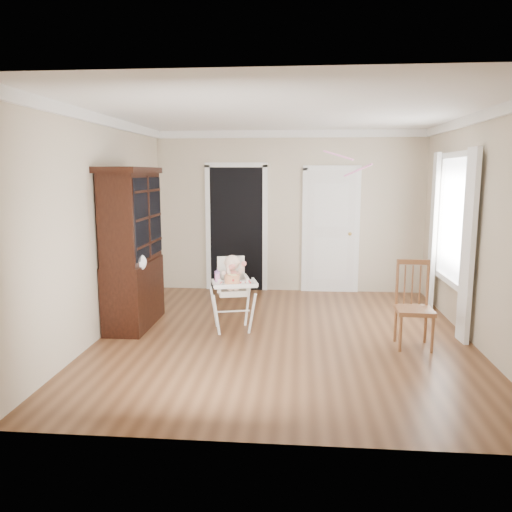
# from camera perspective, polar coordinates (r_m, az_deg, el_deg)

# --- Properties ---
(floor) EXTENTS (5.00, 5.00, 0.00)m
(floor) POSITION_cam_1_polar(r_m,az_deg,el_deg) (6.28, 3.18, -9.16)
(floor) COLOR #52311C
(floor) RESTS_ON ground
(ceiling) EXTENTS (5.00, 5.00, 0.00)m
(ceiling) POSITION_cam_1_polar(r_m,az_deg,el_deg) (5.99, 3.43, 16.11)
(ceiling) COLOR white
(ceiling) RESTS_ON wall_back
(wall_back) EXTENTS (4.50, 0.00, 4.50)m
(wall_back) POSITION_cam_1_polar(r_m,az_deg,el_deg) (8.48, 3.82, 5.01)
(wall_back) COLOR #C6B39A
(wall_back) RESTS_ON floor
(wall_left) EXTENTS (0.00, 5.00, 5.00)m
(wall_left) POSITION_cam_1_polar(r_m,az_deg,el_deg) (6.46, -17.11, 3.23)
(wall_left) COLOR #C6B39A
(wall_left) RESTS_ON floor
(wall_right) EXTENTS (0.00, 5.00, 5.00)m
(wall_right) POSITION_cam_1_polar(r_m,az_deg,el_deg) (6.33, 24.12, 2.71)
(wall_right) COLOR #C6B39A
(wall_right) RESTS_ON floor
(crown_molding) EXTENTS (4.50, 5.00, 0.12)m
(crown_molding) POSITION_cam_1_polar(r_m,az_deg,el_deg) (5.99, 3.42, 15.54)
(crown_molding) COLOR white
(crown_molding) RESTS_ON ceiling
(doorway) EXTENTS (1.06, 0.05, 2.22)m
(doorway) POSITION_cam_1_polar(r_m,az_deg,el_deg) (8.55, -2.25, 3.44)
(doorway) COLOR black
(doorway) RESTS_ON wall_back
(closet_door) EXTENTS (0.96, 0.09, 2.13)m
(closet_door) POSITION_cam_1_polar(r_m,az_deg,el_deg) (8.50, 8.53, 2.74)
(closet_door) COLOR white
(closet_door) RESTS_ON wall_back
(window_right) EXTENTS (0.13, 1.84, 2.30)m
(window_right) POSITION_cam_1_polar(r_m,az_deg,el_deg) (7.08, 21.45, 2.99)
(window_right) COLOR white
(window_right) RESTS_ON wall_right
(high_chair) EXTENTS (0.69, 0.79, 0.96)m
(high_chair) POSITION_cam_1_polar(r_m,az_deg,el_deg) (6.37, -2.71, -3.35)
(high_chair) COLOR white
(high_chair) RESTS_ON floor
(baby) EXTENTS (0.32, 0.24, 0.46)m
(baby) POSITION_cam_1_polar(r_m,az_deg,el_deg) (6.36, -2.74, -1.97)
(baby) COLOR beige
(baby) RESTS_ON high_chair
(cake) EXTENTS (0.23, 0.23, 0.11)m
(cake) POSITION_cam_1_polar(r_m,az_deg,el_deg) (6.12, -2.75, -2.65)
(cake) COLOR silver
(cake) RESTS_ON high_chair
(sippy_cup) EXTENTS (0.07, 0.07, 0.17)m
(sippy_cup) POSITION_cam_1_polar(r_m,az_deg,el_deg) (6.23, -4.45, -2.29)
(sippy_cup) COLOR pink
(sippy_cup) RESTS_ON high_chair
(china_cabinet) EXTENTS (0.55, 1.23, 2.08)m
(china_cabinet) POSITION_cam_1_polar(r_m,az_deg,el_deg) (6.68, -13.92, 0.89)
(china_cabinet) COLOR black
(china_cabinet) RESTS_ON floor
(dining_chair) EXTENTS (0.42, 0.42, 1.01)m
(dining_chair) POSITION_cam_1_polar(r_m,az_deg,el_deg) (6.09, 17.59, -5.60)
(dining_chair) COLOR brown
(dining_chair) RESTS_ON floor
(streamer) EXTENTS (0.39, 0.34, 0.15)m
(streamer) POSITION_cam_1_polar(r_m,az_deg,el_deg) (6.97, 9.36, 11.29)
(streamer) COLOR #FF93D0
(streamer) RESTS_ON ceiling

